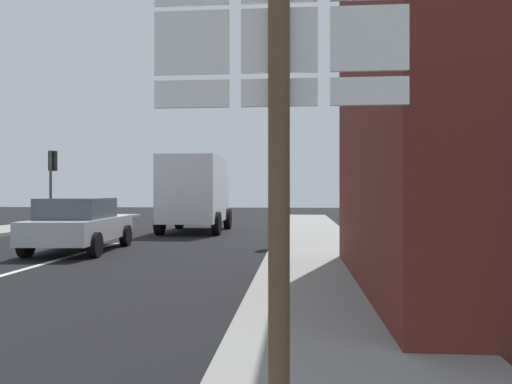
{
  "coord_description": "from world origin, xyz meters",
  "views": [
    {
      "loc": [
        5.75,
        -3.6,
        1.63
      ],
      "look_at": [
        4.54,
        10.97,
        1.64
      ],
      "focal_mm": 35.15,
      "sensor_mm": 36.0,
      "label": 1
    }
  ],
  "objects_px": {
    "traffic_light_near_right": "(283,165)",
    "sedan_far": "(80,224)",
    "route_sign_post": "(279,134)",
    "traffic_light_far_left": "(52,171)",
    "delivery_truck": "(195,192)"
  },
  "relations": [
    {
      "from": "sedan_far",
      "to": "route_sign_post",
      "type": "relative_size",
      "value": 1.34
    },
    {
      "from": "sedan_far",
      "to": "traffic_light_far_left",
      "type": "distance_m",
      "value": 9.95
    },
    {
      "from": "sedan_far",
      "to": "traffic_light_near_right",
      "type": "height_order",
      "value": "traffic_light_near_right"
    },
    {
      "from": "sedan_far",
      "to": "route_sign_post",
      "type": "distance_m",
      "value": 11.75
    },
    {
      "from": "delivery_truck",
      "to": "route_sign_post",
      "type": "relative_size",
      "value": 1.57
    },
    {
      "from": "sedan_far",
      "to": "traffic_light_near_right",
      "type": "relative_size",
      "value": 1.29
    },
    {
      "from": "delivery_truck",
      "to": "traffic_light_near_right",
      "type": "bearing_deg",
      "value": -52.75
    },
    {
      "from": "delivery_truck",
      "to": "traffic_light_far_left",
      "type": "xyz_separation_m",
      "value": [
        -6.84,
        1.39,
        0.94
      ]
    },
    {
      "from": "traffic_light_near_right",
      "to": "sedan_far",
      "type": "bearing_deg",
      "value": -159.47
    },
    {
      "from": "sedan_far",
      "to": "route_sign_post",
      "type": "height_order",
      "value": "route_sign_post"
    },
    {
      "from": "sedan_far",
      "to": "traffic_light_near_right",
      "type": "xyz_separation_m",
      "value": [
        5.53,
        2.07,
        1.71
      ]
    },
    {
      "from": "delivery_truck",
      "to": "traffic_light_far_left",
      "type": "bearing_deg",
      "value": 168.5
    },
    {
      "from": "route_sign_post",
      "to": "traffic_light_near_right",
      "type": "bearing_deg",
      "value": 91.59
    },
    {
      "from": "route_sign_post",
      "to": "traffic_light_far_left",
      "type": "bearing_deg",
      "value": 120.57
    },
    {
      "from": "route_sign_post",
      "to": "traffic_light_far_left",
      "type": "height_order",
      "value": "traffic_light_far_left"
    }
  ]
}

